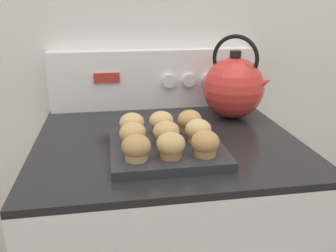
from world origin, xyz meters
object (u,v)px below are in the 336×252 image
object	(u,v)px
muffin_r1_c0	(133,135)
muffin_r2_c0	(132,124)
muffin_r1_c2	(198,131)
muffin_pan	(166,148)
muffin_r2_c2	(190,121)
muffin_r2_c1	(161,123)
tea_kettle	(234,87)
muffin_r1_c1	(166,133)
muffin_r0_c1	(171,145)
muffin_r0_c0	(136,148)
muffin_r0_c2	(205,144)

from	to	relation	value
muffin_r1_c0	muffin_r2_c0	bearing A→B (deg)	87.58
muffin_r1_c2	muffin_r2_c0	size ratio (longest dim) A/B	1.00
muffin_pan	muffin_r2_c2	size ratio (longest dim) A/B	4.22
muffin_r2_c2	muffin_pan	bearing A→B (deg)	-134.37
muffin_r2_c2	muffin_r2_c1	bearing A→B (deg)	178.44
muffin_pan	tea_kettle	xyz separation A→B (m)	(0.26, 0.25, 0.09)
muffin_r1_c1	muffin_r2_c1	xyz separation A→B (m)	(-0.00, 0.08, 0.00)
muffin_pan	muffin_r0_c1	xyz separation A→B (m)	(-0.00, -0.08, 0.04)
muffin_r0_c1	tea_kettle	distance (m)	0.43
muffin_r0_c0	muffin_r1_c0	xyz separation A→B (m)	(-0.00, 0.09, 0.00)
muffin_r0_c0	muffin_r0_c1	distance (m)	0.08
muffin_r1_c0	tea_kettle	bearing A→B (deg)	35.50
muffin_r0_c0	muffin_r1_c2	bearing A→B (deg)	26.75
muffin_r1_c0	muffin_r1_c2	bearing A→B (deg)	-0.42
muffin_pan	muffin_r0_c0	world-z (taller)	muffin_r0_c0
muffin_r0_c1	muffin_r2_c0	size ratio (longest dim) A/B	1.00
muffin_r0_c1	muffin_r2_c0	xyz separation A→B (m)	(-0.08, 0.16, 0.00)
muffin_pan	muffin_r1_c1	bearing A→B (deg)	-97.71
muffin_r0_c2	muffin_r1_c0	bearing A→B (deg)	152.38
muffin_r0_c0	muffin_r0_c1	size ratio (longest dim) A/B	1.00
muffin_r2_c2	muffin_r2_c0	bearing A→B (deg)	179.91
muffin_r1_c0	muffin_pan	bearing A→B (deg)	-0.89
muffin_r0_c2	tea_kettle	world-z (taller)	tea_kettle
muffin_r2_c0	muffin_r2_c2	size ratio (longest dim) A/B	1.00
muffin_r0_c1	muffin_r1_c1	bearing A→B (deg)	88.52
muffin_r0_c1	tea_kettle	size ratio (longest dim) A/B	0.25
muffin_pan	muffin_r1_c1	world-z (taller)	muffin_r1_c1
tea_kettle	muffin_r0_c2	bearing A→B (deg)	-118.83
muffin_r0_c2	tea_kettle	xyz separation A→B (m)	(0.18, 0.33, 0.05)
muffin_r0_c0	muffin_r0_c1	xyz separation A→B (m)	(0.08, 0.00, 0.00)
muffin_r1_c0	muffin_r2_c1	size ratio (longest dim) A/B	1.00
muffin_r0_c2	muffin_r2_c0	distance (m)	0.23
muffin_r0_c0	muffin_r2_c0	distance (m)	0.16
muffin_r0_c0	tea_kettle	size ratio (longest dim) A/B	0.25
muffin_r2_c0	tea_kettle	world-z (taller)	tea_kettle
muffin_r2_c0	muffin_r2_c1	xyz separation A→B (m)	(0.08, 0.00, 0.00)
muffin_r0_c0	muffin_r0_c2	world-z (taller)	same
muffin_r0_c0	muffin_r2_c0	xyz separation A→B (m)	(0.00, 0.16, 0.00)
muffin_r1_c1	muffin_r2_c2	world-z (taller)	same
muffin_r1_c2	tea_kettle	world-z (taller)	tea_kettle
muffin_r1_c1	muffin_r1_c2	size ratio (longest dim) A/B	1.00
muffin_pan	muffin_r0_c1	size ratio (longest dim) A/B	4.22
muffin_r1_c0	muffin_r0_c1	bearing A→B (deg)	-45.57
muffin_r0_c1	muffin_r2_c1	bearing A→B (deg)	89.31
muffin_r0_c0	muffin_r1_c1	xyz separation A→B (m)	(0.08, 0.08, 0.00)
muffin_r1_c1	muffin_r1_c0	bearing A→B (deg)	177.83
muffin_r2_c1	muffin_pan	bearing A→B (deg)	-89.75
muffin_pan	muffin_r2_c0	world-z (taller)	muffin_r2_c0
muffin_r1_c1	muffin_r0_c1	bearing A→B (deg)	-91.48
muffin_r2_c0	muffin_pan	bearing A→B (deg)	-44.85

